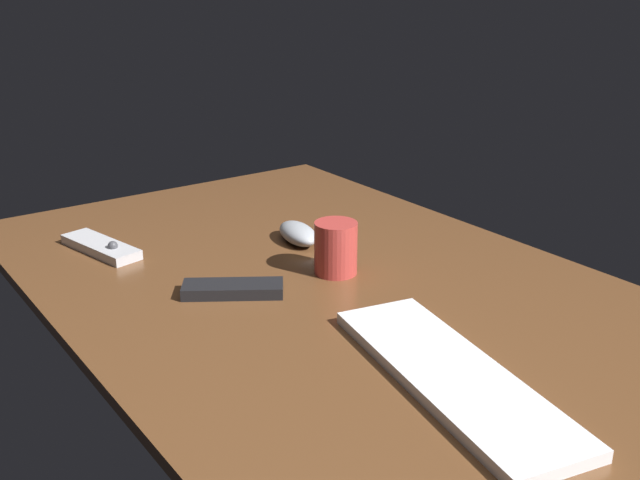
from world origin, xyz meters
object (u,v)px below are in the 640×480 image
Objects in this scene: keyboard at (453,376)px; coffee_mug at (336,248)px; media_remote at (101,247)px; computer_mouse at (298,233)px; tv_remote at (233,289)px.

coffee_mug is (-37.67, 9.42, 3.76)cm from keyboard.
computer_mouse is at bearing 49.47° from media_remote.
coffee_mug is at bearing 177.75° from keyboard.
keyboard is 2.22× the size of media_remote.
keyboard is at bearing 3.11° from media_remote.
tv_remote is at bearing -154.85° from keyboard.
coffee_mug is (16.21, -3.10, 2.77)cm from computer_mouse.
keyboard is 55.33cm from computer_mouse.
media_remote is at bearing -138.75° from coffee_mug.
computer_mouse is at bearing 178.71° from keyboard.
keyboard is at bearing -43.28° from tv_remote.
keyboard is 3.61× the size of computer_mouse.
coffee_mug reaches higher than computer_mouse.
computer_mouse is 26.01cm from tv_remote.
media_remote is (-17.24, -32.43, -0.89)cm from computer_mouse.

